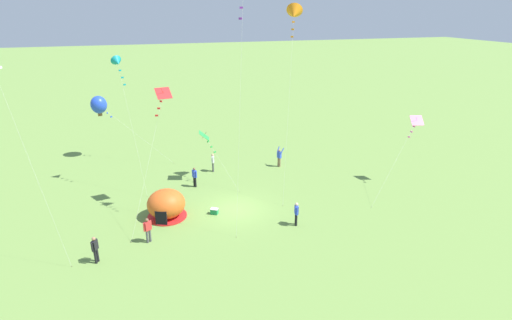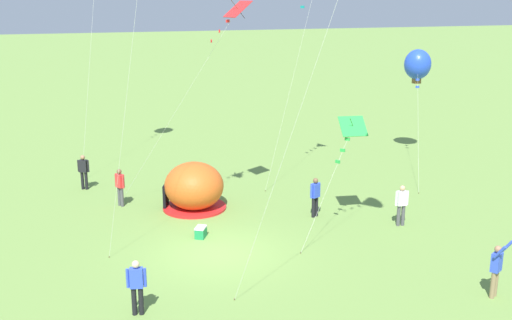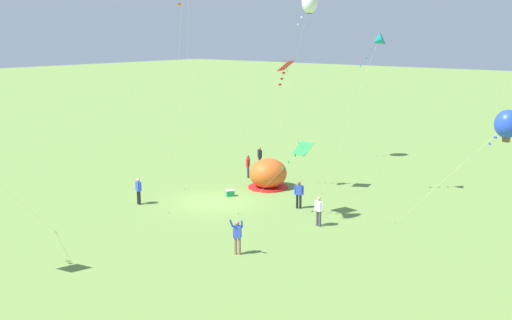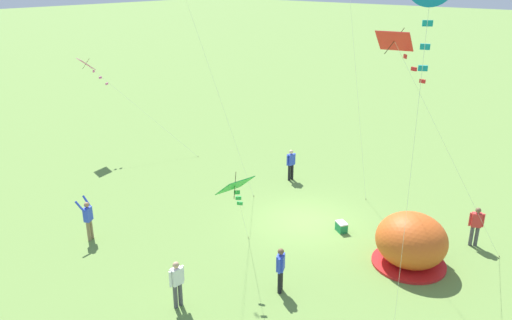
{
  "view_description": "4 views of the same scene",
  "coord_description": "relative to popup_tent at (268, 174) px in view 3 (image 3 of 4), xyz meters",
  "views": [
    {
      "loc": [
        -6.45,
        -25.83,
        14.15
      ],
      "look_at": [
        1.6,
        0.2,
        3.72
      ],
      "focal_mm": 28.0,
      "sensor_mm": 36.0,
      "label": 1
    },
    {
      "loc": [
        19.5,
        -5.52,
        9.03
      ],
      "look_at": [
        1.03,
        1.11,
        3.72
      ],
      "focal_mm": 42.0,
      "sensor_mm": 36.0,
      "label": 2
    },
    {
      "loc": [
        27.09,
        25.52,
        10.74
      ],
      "look_at": [
        2.2,
        5.23,
        3.86
      ],
      "focal_mm": 42.0,
      "sensor_mm": 36.0,
      "label": 3
    },
    {
      "loc": [
        -11.18,
        16.94,
        10.59
      ],
      "look_at": [
        2.04,
        1.1,
        2.79
      ],
      "focal_mm": 35.0,
      "sensor_mm": 36.0,
      "label": 4
    }
  ],
  "objects": [
    {
      "name": "ground_plane",
      "position": [
        5.06,
        -0.39,
        -1.0
      ],
      "size": [
        300.0,
        300.0,
        0.0
      ],
      "primitive_type": "plane",
      "color": "olive"
    },
    {
      "name": "popup_tent",
      "position": [
        0.0,
        0.0,
        0.0
      ],
      "size": [
        2.81,
        2.81,
        2.1
      ],
      "color": "#D8591E",
      "rests_on": "ground"
    },
    {
      "name": "cooler_box",
      "position": [
        3.35,
        -0.58,
        -0.78
      ],
      "size": [
        0.64,
        0.59,
        0.44
      ],
      "color": "#1E8C4C",
      "rests_on": "ground"
    },
    {
      "name": "person_far_back",
      "position": [
        4.89,
        7.46,
        -0.03
      ],
      "size": [
        0.28,
        0.59,
        1.72
      ],
      "color": "#4C4C51",
      "rests_on": "ground"
    },
    {
      "name": "person_near_tent",
      "position": [
        -4.5,
        -4.37,
        -0.03
      ],
      "size": [
        0.39,
        0.53,
        1.72
      ],
      "color": "black",
      "rests_on": "ground"
    },
    {
      "name": "person_watching_sky",
      "position": [
        8.44,
        -3.82,
        -0.03
      ],
      "size": [
        0.32,
        0.58,
        1.72
      ],
      "color": "black",
      "rests_on": "ground"
    },
    {
      "name": "person_strolling",
      "position": [
        2.75,
        4.59,
        -0.03
      ],
      "size": [
        0.38,
        0.54,
        1.72
      ],
      "color": "black",
      "rests_on": "ground"
    },
    {
      "name": "person_center_field",
      "position": [
        -1.44,
        -3.03,
        -0.03
      ],
      "size": [
        0.53,
        0.39,
        1.72
      ],
      "color": "#4C4C51",
      "rests_on": "ground"
    },
    {
      "name": "person_flying_kite",
      "position": [
        11.13,
        6.8,
        0.0
      ],
      "size": [
        0.64,
        0.72,
        1.89
      ],
      "color": "#8C7251",
      "rests_on": "ground"
    },
    {
      "name": "kite_green",
      "position": [
        3.97,
        5.5,
        2.96
      ],
      "size": [
        2.69,
        3.75,
        4.48
      ],
      "color": "silver",
      "rests_on": "ground"
    },
    {
      "name": "kite_blue",
      "position": [
        -4.73,
        14.44,
        4.37
      ],
      "size": [
        7.13,
        4.62,
        6.23
      ],
      "color": "silver",
      "rests_on": "ground"
    },
    {
      "name": "kite_white",
      "position": [
        -8.39,
        -2.45,
        12.06
      ],
      "size": [
        3.13,
        2.62,
        13.94
      ],
      "color": "silver",
      "rests_on": "ground"
    },
    {
      "name": "kite_teal",
      "position": [
        -2.33,
        6.89,
        9.2
      ],
      "size": [
        1.7,
        3.67,
        10.72
      ],
      "color": "silver",
      "rests_on": "ground"
    },
    {
      "name": "kite_red",
      "position": [
        0.49,
        1.75,
        7.38
      ],
      "size": [
        3.74,
        5.2,
        9.0
      ],
      "color": "silver",
      "rests_on": "ground"
    }
  ]
}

